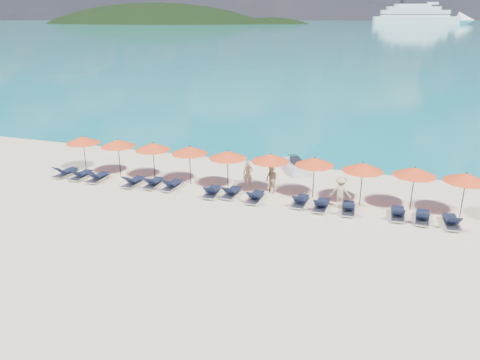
% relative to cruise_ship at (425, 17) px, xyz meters
% --- Properties ---
extents(ground, '(1400.00, 1400.00, 0.00)m').
position_rel_cruise_ship_xyz_m(ground, '(-24.55, -593.92, -8.23)').
color(ground, beige).
extents(sea, '(1600.00, 1300.00, 0.01)m').
position_rel_cruise_ship_xyz_m(sea, '(-24.55, 66.08, -8.23)').
color(sea, '#1FA9B2').
rests_on(sea, ground).
extents(headland_main, '(374.00, 242.00, 126.50)m').
position_rel_cruise_ship_xyz_m(headland_main, '(-324.55, -53.92, -46.23)').
color(headland_main, black).
rests_on(headland_main, ground).
extents(headland_small, '(162.00, 126.00, 85.50)m').
position_rel_cruise_ship_xyz_m(headland_small, '(-174.55, -33.92, -43.23)').
color(headland_small, black).
rests_on(headland_small, ground).
extents(cruise_ship, '(114.88, 41.79, 31.64)m').
position_rel_cruise_ship_xyz_m(cruise_ship, '(0.00, 0.00, 0.00)').
color(cruise_ship, white).
rests_on(cruise_ship, ground).
extents(jetski, '(2.00, 2.64, 0.89)m').
position_rel_cruise_ship_xyz_m(jetski, '(-22.95, -585.06, -7.87)').
color(jetski, silver).
rests_on(jetski, ground).
extents(beachgoer_a, '(0.59, 0.43, 1.49)m').
position_rel_cruise_ship_xyz_m(beachgoer_a, '(-24.89, -588.56, -7.48)').
color(beachgoer_a, tan).
rests_on(beachgoer_a, ground).
extents(beachgoer_b, '(0.84, 0.78, 1.52)m').
position_rel_cruise_ship_xyz_m(beachgoer_b, '(-23.37, -589.12, -7.47)').
color(beachgoer_b, tan).
rests_on(beachgoer_b, ground).
extents(beachgoer_c, '(1.11, 0.60, 1.64)m').
position_rel_cruise_ship_xyz_m(beachgoer_c, '(-19.56, -590.00, -7.41)').
color(beachgoer_c, tan).
rests_on(beachgoer_c, ground).
extents(umbrella_0, '(2.10, 2.10, 2.28)m').
position_rel_cruise_ship_xyz_m(umbrella_0, '(-35.22, -589.23, -6.21)').
color(umbrella_0, black).
rests_on(umbrella_0, ground).
extents(umbrella_1, '(2.10, 2.10, 2.28)m').
position_rel_cruise_ship_xyz_m(umbrella_1, '(-32.79, -589.20, -6.21)').
color(umbrella_1, black).
rests_on(umbrella_1, ground).
extents(umbrella_2, '(2.10, 2.10, 2.28)m').
position_rel_cruise_ship_xyz_m(umbrella_2, '(-30.45, -589.21, -6.21)').
color(umbrella_2, black).
rests_on(umbrella_2, ground).
extents(umbrella_3, '(2.10, 2.10, 2.28)m').
position_rel_cruise_ship_xyz_m(umbrella_3, '(-28.14, -589.22, -6.21)').
color(umbrella_3, black).
rests_on(umbrella_3, ground).
extents(umbrella_4, '(2.10, 2.10, 2.28)m').
position_rel_cruise_ship_xyz_m(umbrella_4, '(-25.78, -589.40, -6.21)').
color(umbrella_4, black).
rests_on(umbrella_4, ground).
extents(umbrella_5, '(2.10, 2.10, 2.28)m').
position_rel_cruise_ship_xyz_m(umbrella_5, '(-23.44, -589.21, -6.21)').
color(umbrella_5, black).
rests_on(umbrella_5, ground).
extents(umbrella_6, '(2.10, 2.10, 2.28)m').
position_rel_cruise_ship_xyz_m(umbrella_6, '(-21.09, -589.12, -6.21)').
color(umbrella_6, black).
rests_on(umbrella_6, ground).
extents(umbrella_7, '(2.10, 2.10, 2.28)m').
position_rel_cruise_ship_xyz_m(umbrella_7, '(-18.64, -589.28, -6.21)').
color(umbrella_7, black).
rests_on(umbrella_7, ground).
extents(umbrella_8, '(2.10, 2.10, 2.28)m').
position_rel_cruise_ship_xyz_m(umbrella_8, '(-16.20, -589.21, -6.21)').
color(umbrella_8, black).
rests_on(umbrella_8, ground).
extents(umbrella_9, '(2.10, 2.10, 2.28)m').
position_rel_cruise_ship_xyz_m(umbrella_9, '(-13.94, -589.36, -6.21)').
color(umbrella_9, black).
rests_on(umbrella_9, ground).
extents(lounger_0, '(0.76, 1.75, 0.66)m').
position_rel_cruise_ship_xyz_m(lounger_0, '(-35.82, -590.38, -8.00)').
color(lounger_0, silver).
rests_on(lounger_0, ground).
extents(lounger_1, '(0.66, 1.71, 0.66)m').
position_rel_cruise_ship_xyz_m(lounger_1, '(-34.65, -590.48, -8.00)').
color(lounger_1, silver).
rests_on(lounger_1, ground).
extents(lounger_2, '(0.68, 1.72, 0.66)m').
position_rel_cruise_ship_xyz_m(lounger_2, '(-33.46, -590.51, -8.00)').
color(lounger_2, silver).
rests_on(lounger_2, ground).
extents(lounger_3, '(0.70, 1.73, 0.66)m').
position_rel_cruise_ship_xyz_m(lounger_3, '(-31.09, -590.52, -8.00)').
color(lounger_3, silver).
rests_on(lounger_3, ground).
extents(lounger_4, '(0.67, 1.72, 0.66)m').
position_rel_cruise_ship_xyz_m(lounger_4, '(-29.91, -590.33, -8.00)').
color(lounger_4, silver).
rests_on(lounger_4, ground).
extents(lounger_5, '(0.69, 1.72, 0.66)m').
position_rel_cruise_ship_xyz_m(lounger_5, '(-28.76, -590.32, -8.00)').
color(lounger_5, silver).
rests_on(lounger_5, ground).
extents(lounger_6, '(0.79, 1.75, 0.66)m').
position_rel_cruise_ship_xyz_m(lounger_6, '(-26.26, -590.58, -8.00)').
color(lounger_6, silver).
rests_on(lounger_6, ground).
extents(lounger_7, '(0.68, 1.72, 0.66)m').
position_rel_cruise_ship_xyz_m(lounger_7, '(-25.23, -590.33, -8.00)').
color(lounger_7, silver).
rests_on(lounger_7, ground).
extents(lounger_8, '(0.63, 1.70, 0.66)m').
position_rel_cruise_ship_xyz_m(lounger_8, '(-23.84, -590.56, -8.00)').
color(lounger_8, silver).
rests_on(lounger_8, ground).
extents(lounger_9, '(0.70, 1.73, 0.66)m').
position_rel_cruise_ship_xyz_m(lounger_9, '(-21.49, -590.35, -8.00)').
color(lounger_9, silver).
rests_on(lounger_9, ground).
extents(lounger_10, '(0.67, 1.72, 0.66)m').
position_rel_cruise_ship_xyz_m(lounger_10, '(-20.41, -590.54, -8.00)').
color(lounger_10, silver).
rests_on(lounger_10, ground).
extents(lounger_11, '(0.77, 1.75, 0.66)m').
position_rel_cruise_ship_xyz_m(lounger_11, '(-19.07, -590.52, -8.00)').
color(lounger_11, silver).
rests_on(lounger_11, ground).
extents(lounger_12, '(0.67, 1.72, 0.66)m').
position_rel_cruise_ship_xyz_m(lounger_12, '(-16.76, -590.42, -8.00)').
color(lounger_12, silver).
rests_on(lounger_12, ground).
extents(lounger_13, '(0.68, 1.72, 0.66)m').
position_rel_cruise_ship_xyz_m(lounger_13, '(-15.66, -590.50, -8.00)').
color(lounger_13, silver).
rests_on(lounger_13, ground).
extents(lounger_14, '(0.78, 1.75, 0.66)m').
position_rel_cruise_ship_xyz_m(lounger_14, '(-14.42, -590.60, -8.00)').
color(lounger_14, silver).
rests_on(lounger_14, ground).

